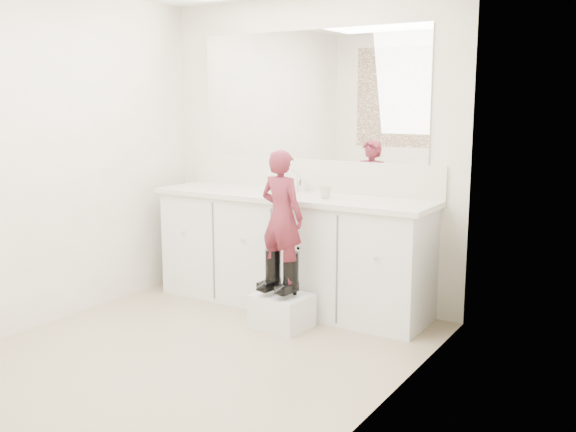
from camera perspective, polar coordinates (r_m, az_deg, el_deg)
The scene contains 16 objects.
floor at distance 4.21m, azimuth -8.69°, elevation -12.16°, with size 3.00×3.00×0.00m, color #807154.
wall_back at distance 5.15m, azimuth 1.87°, elevation 5.75°, with size 2.60×2.60×0.00m, color beige.
wall_left at distance 4.87m, azimuth -20.85°, elevation 4.86°, with size 3.00×3.00×0.00m, color beige.
wall_right at distance 3.23m, azimuth 8.61°, elevation 3.11°, with size 3.00×3.00×0.00m, color beige.
vanity_cabinet at distance 5.03m, azimuth 0.26°, elevation -3.28°, with size 2.20×0.55×0.85m, color silver.
countertop at distance 4.94m, azimuth 0.17°, elevation 1.72°, with size 2.28×0.58×0.04m, color beige.
backsplash at distance 5.15m, azimuth 1.78°, elevation 3.69°, with size 2.28×0.03×0.25m, color beige.
mirror at distance 5.12m, azimuth 1.83°, elevation 10.65°, with size 2.00×0.02×1.00m, color white.
faucet at distance 5.07m, azimuth 1.15°, elevation 2.73°, with size 0.08×0.08×0.10m, color silver.
cup at distance 4.73m, azimuth 3.34°, elevation 2.12°, with size 0.09×0.09×0.09m, color #C2B09B.
soap_bottle at distance 4.96m, azimuth -1.00°, elevation 3.06°, with size 0.08×0.08×0.18m, color silver.
step_stool at distance 4.62m, azimuth -0.54°, elevation -8.44°, with size 0.38×0.32×0.24m, color silver.
boot_left at distance 4.57m, azimuth -1.35°, elevation -4.96°, with size 0.12×0.21×0.32m, color black, non-canonical shape.
boot_right at distance 4.50m, azimuth 0.26°, elevation -5.22°, with size 0.12×0.21×0.32m, color black, non-canonical shape.
toddler at distance 4.45m, azimuth -0.56°, elevation -0.03°, with size 0.34×0.22×0.93m, color #982E40.
toothbrush at distance 4.40m, azimuth 0.21°, elevation 0.99°, with size 0.01×0.01×0.14m, color #D35277.
Camera 1 is at (2.56, -2.95, 1.58)m, focal length 40.00 mm.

